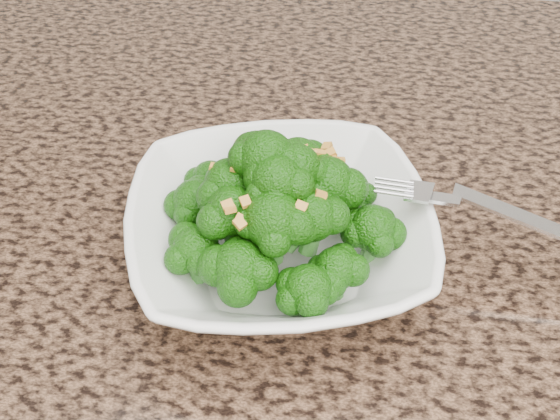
# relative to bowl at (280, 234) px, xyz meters

# --- Properties ---
(granite_counter) EXTENTS (1.64, 1.04, 0.03)m
(granite_counter) POSITION_rel_bowl_xyz_m (0.16, -0.04, -0.04)
(granite_counter) COLOR brown
(granite_counter) RESTS_ON cabinet
(bowl) EXTENTS (0.27, 0.27, 0.05)m
(bowl) POSITION_rel_bowl_xyz_m (0.00, 0.00, 0.00)
(bowl) COLOR white
(bowl) RESTS_ON granite_counter
(broccoli_pile) EXTENTS (0.19, 0.19, 0.07)m
(broccoli_pile) POSITION_rel_bowl_xyz_m (0.00, 0.00, 0.06)
(broccoli_pile) COLOR #195B0A
(broccoli_pile) RESTS_ON bowl
(garlic_topping) EXTENTS (0.11, 0.11, 0.01)m
(garlic_topping) POSITION_rel_bowl_xyz_m (0.00, 0.00, 0.10)
(garlic_topping) COLOR gold
(garlic_topping) RESTS_ON broccoli_pile
(fork) EXTENTS (0.18, 0.06, 0.01)m
(fork) POSITION_rel_bowl_xyz_m (0.12, 0.02, 0.03)
(fork) COLOR silver
(fork) RESTS_ON bowl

